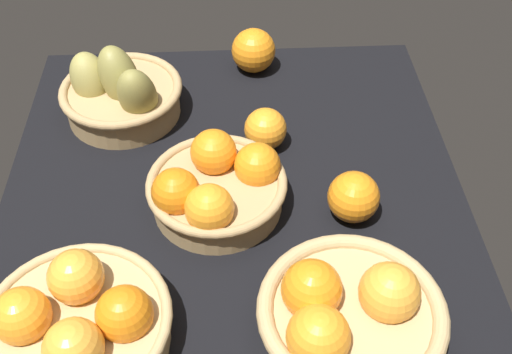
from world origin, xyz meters
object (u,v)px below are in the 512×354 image
object	(u,v)px
loose_orange_front_gap	(352,197)
loose_orange_side_gap	(252,51)
basket_far_right_pears	(119,94)
loose_orange_back_gap	(264,129)
basket_near_left	(346,314)
basket_center	(215,187)
basket_far_left	(75,324)

from	to	relation	value
loose_orange_front_gap	loose_orange_side_gap	xyz separation A→B (cm)	(38.31, 12.80, 0.30)
basket_far_right_pears	loose_orange_back_gap	xyz separation A→B (cm)	(-9.35, -24.50, -1.10)
basket_far_right_pears	basket_near_left	size ratio (longest dim) A/B	0.89
basket_near_left	loose_orange_side_gap	size ratio (longest dim) A/B	2.86
basket_far_right_pears	basket_near_left	bearing A→B (deg)	-144.32
loose_orange_front_gap	loose_orange_back_gap	xyz separation A→B (cm)	(16.28, 11.93, -0.34)
basket_center	basket_far_left	size ratio (longest dim) A/B	0.89
basket_far_right_pears	loose_orange_front_gap	distance (cm)	44.55
basket_far_right_pears	loose_orange_back_gap	bearing A→B (deg)	-110.90
basket_far_left	loose_orange_back_gap	bearing A→B (deg)	-35.27
basket_center	loose_orange_back_gap	xyz separation A→B (cm)	(13.52, -8.18, -0.68)
loose_orange_side_gap	basket_near_left	bearing A→B (deg)	-171.31
basket_far_left	loose_orange_front_gap	distance (cm)	42.04
loose_orange_side_gap	basket_far_right_pears	bearing A→B (deg)	118.22
basket_center	loose_orange_front_gap	size ratio (longest dim) A/B	2.72
basket_far_left	loose_orange_front_gap	bearing A→B (deg)	-62.35
basket_far_left	loose_orange_side_gap	bearing A→B (deg)	-22.91
loose_orange_back_gap	loose_orange_side_gap	distance (cm)	22.06
basket_center	loose_orange_back_gap	bearing A→B (deg)	-31.17
basket_center	basket_near_left	bearing A→B (deg)	-144.14
loose_orange_back_gap	basket_near_left	bearing A→B (deg)	-167.47
loose_orange_back_gap	loose_orange_side_gap	bearing A→B (deg)	2.26
basket_far_right_pears	loose_orange_front_gap	xyz separation A→B (cm)	(-25.63, -36.43, -0.76)
basket_far_right_pears	basket_near_left	xyz separation A→B (cm)	(-45.23, -32.47, -0.73)
loose_orange_side_gap	basket_center	bearing A→B (deg)	168.38
basket_near_left	loose_orange_back_gap	size ratio (longest dim) A/B	3.38
loose_orange_back_gap	loose_orange_side_gap	world-z (taller)	loose_orange_side_gap
basket_center	basket_far_left	world-z (taller)	basket_far_left
basket_far_left	loose_orange_front_gap	size ratio (longest dim) A/B	3.05
loose_orange_back_gap	loose_orange_side_gap	xyz separation A→B (cm)	(22.03, 0.87, 0.64)
loose_orange_back_gap	basket_far_right_pears	bearing A→B (deg)	69.10
basket_far_left	loose_orange_back_gap	distance (cm)	43.83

